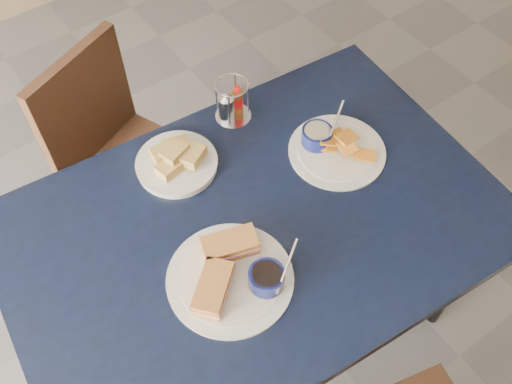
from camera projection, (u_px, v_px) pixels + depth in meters
dining_table at (256, 234)px, 1.57m from camera, size 1.38×0.98×0.75m
chair_far at (122, 141)px, 2.03m from camera, size 0.52×0.52×0.85m
sandwich_plate at (233, 273)px, 1.41m from camera, size 0.32×0.32×0.12m
plantain_plate at (331, 145)px, 1.66m from camera, size 0.28×0.28×0.12m
bread_basket at (177, 161)px, 1.61m from camera, size 0.23×0.23×0.08m
condiment_caddy at (231, 104)px, 1.70m from camera, size 0.11×0.11×0.14m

